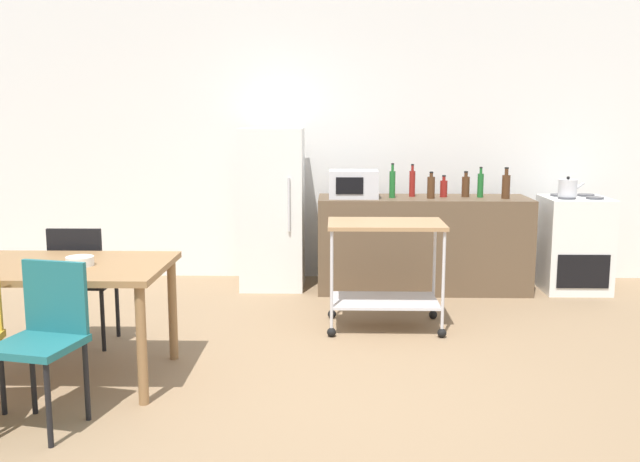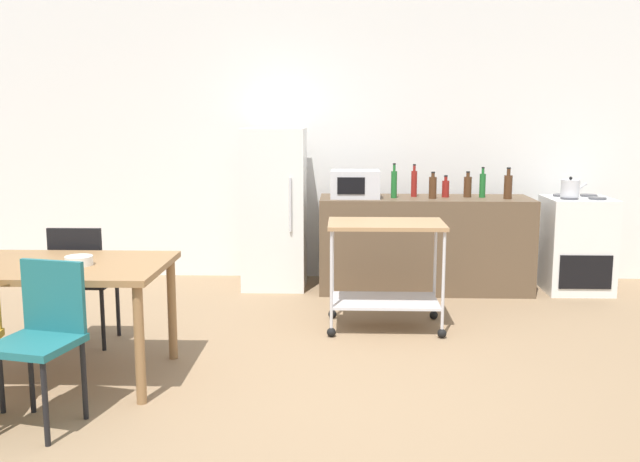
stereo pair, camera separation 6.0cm
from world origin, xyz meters
TOP-DOWN VIEW (x-y plane):
  - ground_plane at (0.00, 0.00)m, footprint 12.00×12.00m
  - back_wall at (0.00, 3.20)m, footprint 8.40×0.12m
  - kitchen_counter at (0.90, 2.60)m, footprint 2.00×0.64m
  - dining_table at (-1.74, 0.18)m, footprint 1.50×0.90m
  - chair_teal at (-1.49, -0.50)m, footprint 0.48×0.48m
  - chair_black at (-1.76, 0.82)m, footprint 0.40×0.40m
  - stove_oven at (2.35, 2.62)m, footprint 0.60×0.61m
  - refrigerator at (-0.55, 2.70)m, footprint 0.60×0.63m
  - kitchen_cart at (0.46, 1.34)m, footprint 0.91×0.57m
  - microwave at (0.23, 2.55)m, footprint 0.46×0.35m
  - bottle_soda at (0.60, 2.55)m, footprint 0.06×0.06m
  - bottle_sesame_oil at (0.80, 2.66)m, footprint 0.06×0.06m
  - bottle_soy_sauce at (0.95, 2.51)m, footprint 0.07×0.07m
  - bottle_olive_oil at (1.09, 2.63)m, footprint 0.07×0.07m
  - bottle_vinegar at (1.30, 2.65)m, footprint 0.07×0.07m
  - bottle_hot_sauce at (1.44, 2.62)m, footprint 0.06×0.06m
  - bottle_sparkling_water at (1.65, 2.51)m, footprint 0.08×0.08m
  - fruit_bowl at (-1.52, 0.14)m, footprint 0.17×0.17m
  - kettle at (2.23, 2.52)m, footprint 0.24×0.17m

SIDE VIEW (x-z plane):
  - ground_plane at x=0.00m, z-range 0.00..0.00m
  - kitchen_counter at x=0.90m, z-range 0.00..0.90m
  - stove_oven at x=2.35m, z-range -0.01..0.91m
  - chair_teal at x=-1.49m, z-range 0.07..0.96m
  - chair_black at x=-1.76m, z-range 0.07..0.96m
  - kitchen_cart at x=0.46m, z-range 0.15..1.00m
  - dining_table at x=-1.74m, z-range 0.30..1.05m
  - refrigerator at x=-0.55m, z-range 0.00..1.55m
  - fruit_bowl at x=-1.52m, z-range 0.75..0.81m
  - bottle_olive_oil at x=1.09m, z-range 0.88..1.09m
  - kettle at x=2.23m, z-range 0.91..1.10m
  - bottle_vinegar at x=1.30m, z-range 0.88..1.13m
  - bottle_soy_sauce at x=0.95m, z-range 0.88..1.13m
  - bottle_sparkling_water at x=1.65m, z-range 0.87..1.17m
  - bottle_hot_sauce at x=1.44m, z-range 0.88..1.17m
  - microwave at x=0.23m, z-range 0.90..1.16m
  - bottle_sesame_oil at x=0.80m, z-range 0.88..1.19m
  - bottle_soda at x=0.60m, z-range 0.87..1.20m
  - back_wall at x=0.00m, z-range 0.00..2.90m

